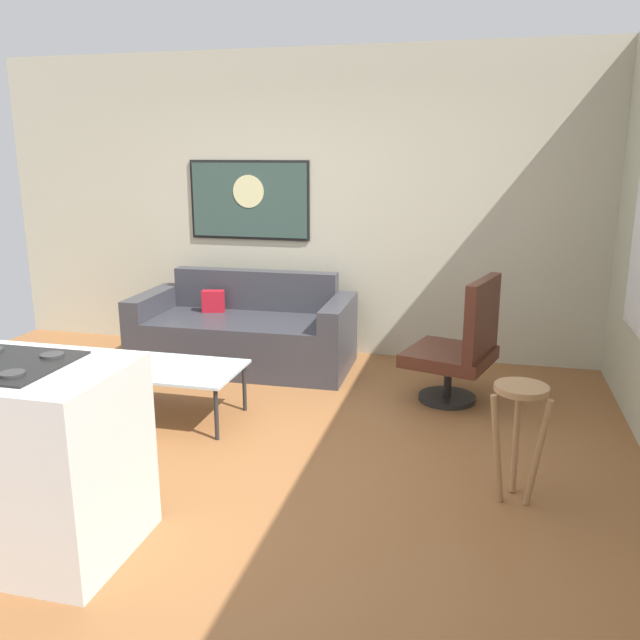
{
  "coord_description": "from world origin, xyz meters",
  "views": [
    {
      "loc": [
        1.52,
        -3.62,
        1.89
      ],
      "look_at": [
        0.39,
        0.9,
        0.7
      ],
      "focal_mm": 37.01,
      "sensor_mm": 36.0,
      "label": 1
    }
  ],
  "objects": [
    {
      "name": "ground",
      "position": [
        0.0,
        0.0,
        -0.02
      ],
      "size": [
        6.4,
        6.4,
        0.04
      ],
      "primitive_type": "cube",
      "color": "brown"
    },
    {
      "name": "back_wall",
      "position": [
        0.0,
        2.42,
        1.4
      ],
      "size": [
        6.4,
        0.05,
        2.8
      ],
      "primitive_type": "cube",
      "color": "#B3AE95",
      "rests_on": "ground"
    },
    {
      "name": "couch",
      "position": [
        -0.53,
        1.79,
        0.29
      ],
      "size": [
        1.94,
        0.94,
        0.82
      ],
      "color": "#313138",
      "rests_on": "ground"
    },
    {
      "name": "coffee_table",
      "position": [
        -0.54,
        0.48,
        0.36
      ],
      "size": [
        0.86,
        0.64,
        0.39
      ],
      "color": "silver",
      "rests_on": "ground"
    },
    {
      "name": "armchair",
      "position": [
        1.4,
        1.3,
        0.45
      ],
      "size": [
        0.76,
        0.78,
        0.99
      ],
      "color": "black",
      "rests_on": "ground"
    },
    {
      "name": "bar_stool",
      "position": [
        1.76,
        -0.12,
        0.5
      ],
      "size": [
        0.34,
        0.33,
        0.67
      ],
      "color": "#9E734B",
      "rests_on": "ground"
    },
    {
      "name": "wall_painting",
      "position": [
        -0.67,
        2.38,
        1.45
      ],
      "size": [
        1.19,
        0.03,
        0.74
      ],
      "color": "black"
    }
  ]
}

